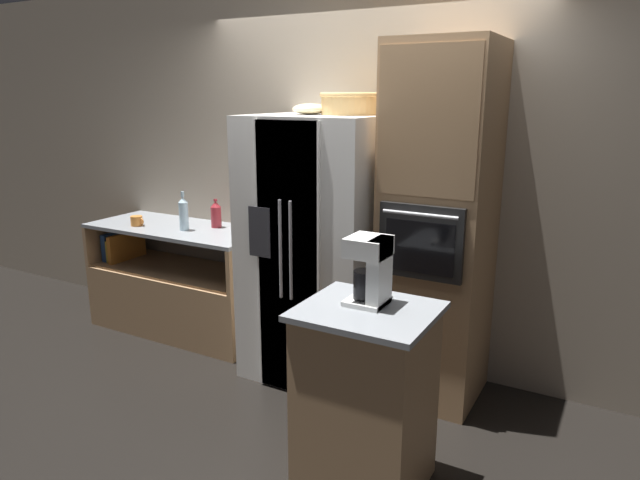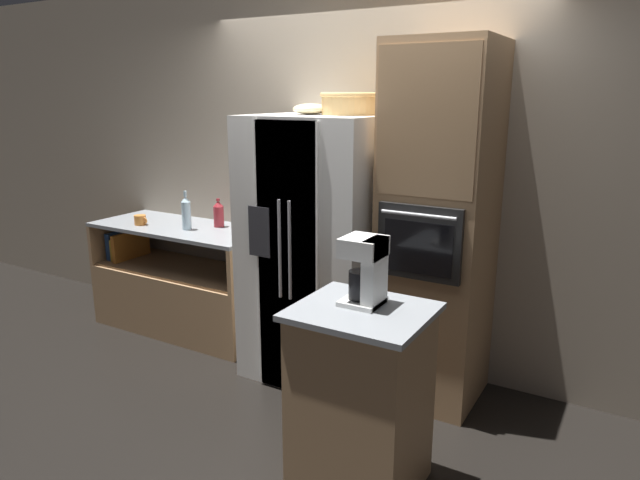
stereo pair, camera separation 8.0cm
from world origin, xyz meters
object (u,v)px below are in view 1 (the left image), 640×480
(wicker_basket, at_px, (351,103))
(fruit_bowl, at_px, (310,109))
(bottle_short, at_px, (216,214))
(refrigerator, at_px, (319,249))
(wall_oven, at_px, (438,228))
(mug, at_px, (137,221))
(coffee_maker, at_px, (372,268))
(bottle_tall, at_px, (184,213))

(wicker_basket, xyz_separation_m, fruit_bowl, (-0.25, -0.09, -0.04))
(fruit_bowl, xyz_separation_m, bottle_short, (-1.00, 0.20, -0.85))
(refrigerator, bearing_deg, bottle_short, 168.55)
(wall_oven, height_order, mug, wall_oven)
(wicker_basket, height_order, bottle_short, wicker_basket)
(mug, bearing_deg, fruit_bowl, 2.78)
(fruit_bowl, height_order, coffee_maker, fruit_bowl)
(refrigerator, distance_m, bottle_tall, 1.24)
(wicker_basket, bearing_deg, coffee_maker, -58.46)
(bottle_tall, height_order, coffee_maker, coffee_maker)
(wall_oven, bearing_deg, fruit_bowl, -175.51)
(bottle_short, height_order, coffee_maker, coffee_maker)
(wall_oven, height_order, coffee_maker, wall_oven)
(coffee_maker, bearing_deg, mug, 160.97)
(mug, bearing_deg, wall_oven, 3.39)
(refrigerator, relative_size, coffee_maker, 5.42)
(wall_oven, height_order, wicker_basket, wall_oven)
(bottle_short, bearing_deg, wall_oven, -3.88)
(wall_oven, xyz_separation_m, wicker_basket, (-0.63, 0.02, 0.76))
(wicker_basket, relative_size, mug, 3.18)
(bottle_tall, bearing_deg, mug, -171.22)
(fruit_bowl, xyz_separation_m, bottle_tall, (-1.15, -0.01, -0.82))
(coffee_maker, bearing_deg, refrigerator, 131.40)
(refrigerator, bearing_deg, coffee_maker, -48.60)
(wicker_basket, height_order, mug, wicker_basket)
(refrigerator, relative_size, bottle_short, 7.80)
(mug, bearing_deg, coffee_maker, -19.03)
(bottle_short, relative_size, mug, 1.82)
(wicker_basket, distance_m, bottle_tall, 1.65)
(bottle_tall, height_order, bottle_short, bottle_tall)
(refrigerator, height_order, bottle_short, refrigerator)
(wall_oven, distance_m, coffee_maker, 1.01)
(refrigerator, bearing_deg, wall_oven, 6.32)
(coffee_maker, bearing_deg, wicker_basket, 121.54)
(wicker_basket, bearing_deg, mug, -174.83)
(refrigerator, relative_size, wall_oven, 0.80)
(wall_oven, distance_m, bottle_tall, 2.04)
(refrigerator, xyz_separation_m, wicker_basket, (0.18, 0.11, 0.98))
(wall_oven, bearing_deg, wicker_basket, 178.16)
(fruit_bowl, bearing_deg, wall_oven, 4.49)
(wall_oven, relative_size, mug, 17.68)
(wall_oven, bearing_deg, mug, -176.61)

